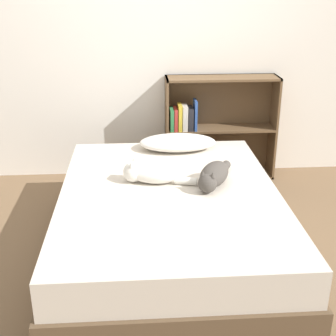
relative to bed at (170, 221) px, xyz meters
name	(u,v)px	position (x,y,z in m)	size (l,w,h in m)	color
ground_plane	(169,249)	(0.00, 0.00, -0.22)	(8.00, 8.00, 0.00)	brown
wall_back	(158,37)	(0.00, 1.42, 1.03)	(8.00, 0.06, 2.50)	white
bed	(170,221)	(0.00, 0.00, 0.00)	(1.46, 1.97, 0.45)	brown
pillow	(178,142)	(0.12, 0.78, 0.28)	(0.61, 0.34, 0.11)	white
cat_light	(149,174)	(-0.13, 0.14, 0.29)	(0.50, 0.21, 0.16)	white
cat_dark	(214,175)	(0.30, 0.07, 0.30)	(0.32, 0.48, 0.15)	#47423D
bookshelf	(215,125)	(0.51, 1.29, 0.26)	(0.99, 0.26, 0.93)	brown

